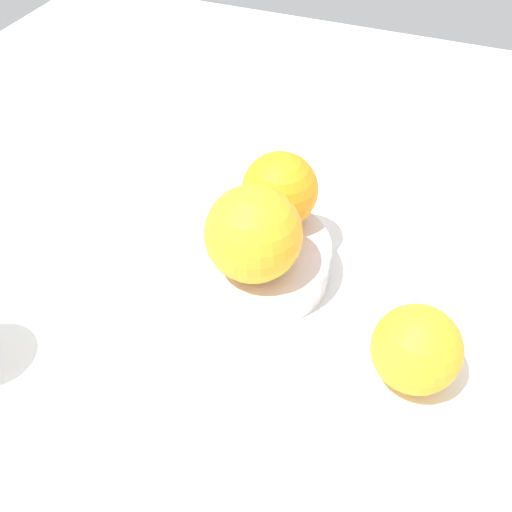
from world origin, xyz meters
TOP-DOWN VIEW (x-y plane):
  - ground_plane at (0.00, 0.00)cm, footprint 110.00×110.00cm
  - fruit_bowl at (0.00, 0.00)cm, footprint 13.00×13.00cm
  - orange_in_bowl_0 at (2.92, 0.95)cm, footprint 7.78×7.78cm
  - orange_in_bowl_1 at (-3.73, 0.71)cm, footprint 6.64×6.64cm
  - orange_loose_0 at (5.77, 14.93)cm, footprint 6.71×6.71cm

SIDE VIEW (x-z plane):
  - ground_plane at x=0.00cm, z-range -2.00..0.00cm
  - fruit_bowl at x=0.00cm, z-range -0.10..3.61cm
  - orange_loose_0 at x=5.77cm, z-range 0.00..6.71cm
  - orange_in_bowl_1 at x=-3.73cm, z-range 3.71..10.36cm
  - orange_in_bowl_0 at x=2.92cm, z-range 3.71..11.49cm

